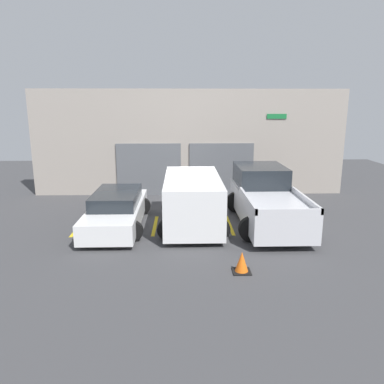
{
  "coord_description": "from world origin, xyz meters",
  "views": [
    {
      "loc": [
        -0.38,
        -14.29,
        4.24
      ],
      "look_at": [
        0.0,
        -1.14,
        1.1
      ],
      "focal_mm": 35.0,
      "sensor_mm": 36.0,
      "label": 1
    }
  ],
  "objects_px": {
    "sedan_white": "(117,210)",
    "traffic_cone": "(242,263)",
    "pickup_truck": "(266,199)",
    "sedan_side": "(192,200)"
  },
  "relations": [
    {
      "from": "sedan_white",
      "to": "traffic_cone",
      "type": "distance_m",
      "value": 5.41
    },
    {
      "from": "sedan_white",
      "to": "traffic_cone",
      "type": "bearing_deg",
      "value": -45.16
    },
    {
      "from": "sedan_side",
      "to": "sedan_white",
      "type": "bearing_deg",
      "value": 179.48
    },
    {
      "from": "pickup_truck",
      "to": "traffic_cone",
      "type": "xyz_separation_m",
      "value": [
        -1.51,
        -4.14,
        -0.62
      ]
    },
    {
      "from": "sedan_white",
      "to": "traffic_cone",
      "type": "xyz_separation_m",
      "value": [
        3.81,
        -3.83,
        -0.33
      ]
    },
    {
      "from": "sedan_white",
      "to": "sedan_side",
      "type": "height_order",
      "value": "sedan_side"
    },
    {
      "from": "pickup_truck",
      "to": "sedan_white",
      "type": "relative_size",
      "value": 1.12
    },
    {
      "from": "sedan_side",
      "to": "traffic_cone",
      "type": "relative_size",
      "value": 8.01
    },
    {
      "from": "sedan_white",
      "to": "pickup_truck",
      "type": "bearing_deg",
      "value": 3.27
    },
    {
      "from": "pickup_truck",
      "to": "sedan_side",
      "type": "bearing_deg",
      "value": -172.97
    }
  ]
}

